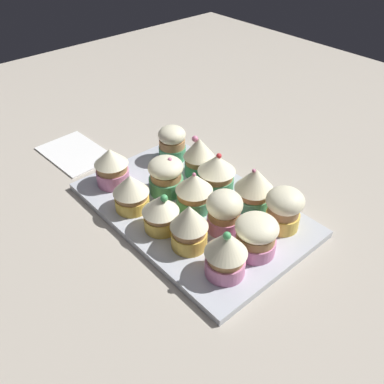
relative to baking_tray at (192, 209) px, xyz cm
name	(u,v)px	position (x,y,z in cm)	size (l,w,h in cm)	color
ground_plane	(192,218)	(0.00, 0.00, -2.10)	(180.00, 180.00, 3.00)	#B2A899
baking_tray	(192,209)	(0.00, 0.00, 0.00)	(38.93, 25.03, 1.20)	silver
cupcake_0	(284,208)	(-13.21, -7.31, 4.36)	(5.98, 5.98, 7.13)	#EFC651
cupcake_1	(254,187)	(-6.70, -7.70, 4.59)	(6.50, 6.50, 7.75)	#4C9E6B
cupcake_2	(217,173)	(0.57, -6.15, 4.33)	(6.62, 6.62, 7.51)	#4C9E6B
cupcake_3	(199,156)	(6.35, -7.30, 4.58)	(5.74, 5.74, 7.99)	#4C9E6B
cupcake_4	(172,143)	(13.76, -7.03, 4.10)	(5.31, 5.31, 6.90)	#4C9E6B
cupcake_5	(256,235)	(-14.03, 0.06, 3.83)	(6.38, 6.38, 6.31)	pink
cupcake_6	(223,212)	(-7.48, 0.24, 4.25)	(5.67, 5.67, 7.11)	pink
cupcake_7	(194,191)	(-0.53, 0.01, 4.14)	(6.18, 6.18, 7.10)	#4C9E6B
cupcake_8	(166,175)	(6.17, 0.56, 4.01)	(6.12, 6.12, 7.00)	#4C9E6B
cupcake_9	(226,252)	(-14.06, 6.26, 4.56)	(6.01, 6.01, 8.03)	pink
cupcake_10	(189,226)	(-6.70, 6.47, 4.52)	(5.70, 5.70, 7.65)	#EFC651
cupcake_11	(161,212)	(-0.83, 7.20, 3.90)	(5.85, 5.85, 6.70)	#EFC651
cupcake_12	(131,192)	(6.34, 7.74, 3.95)	(6.02, 6.02, 6.53)	#EFC651
cupcake_13	(112,166)	(14.39, 6.25, 4.23)	(6.03, 6.03, 7.15)	pink
napkin	(75,152)	(29.78, 5.85, -0.30)	(15.02, 10.31, 0.60)	white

